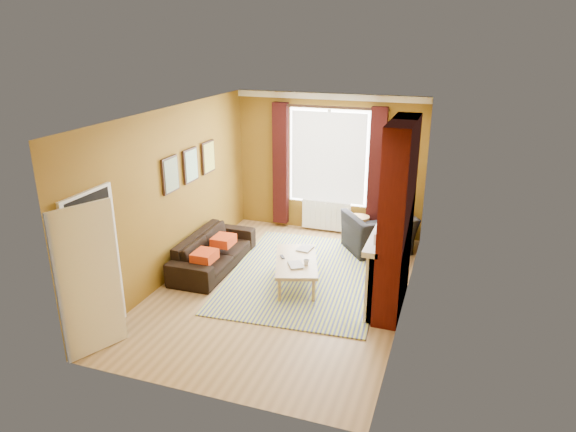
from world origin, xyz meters
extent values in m
plane|color=olive|center=(0.00, 0.00, 0.00)|extent=(5.50, 5.50, 0.00)
cube|color=brown|center=(0.00, 2.75, 1.40)|extent=(3.80, 0.02, 2.80)
cube|color=brown|center=(0.00, -2.75, 1.40)|extent=(3.80, 0.02, 2.80)
cube|color=brown|center=(1.90, 0.00, 1.40)|extent=(0.02, 5.50, 2.80)
cube|color=brown|center=(-1.90, 0.00, 1.40)|extent=(0.02, 5.50, 2.80)
cube|color=white|center=(0.00, 0.00, 2.80)|extent=(3.80, 5.50, 0.01)
cube|color=#490F0A|center=(1.72, 0.00, 1.40)|extent=(0.35, 1.40, 2.80)
cube|color=white|center=(1.53, 0.00, 0.55)|extent=(0.12, 1.30, 1.10)
cube|color=white|center=(1.48, 0.00, 1.08)|extent=(0.22, 1.40, 0.08)
cube|color=white|center=(1.51, -0.58, 0.52)|extent=(0.16, 0.14, 1.04)
cube|color=white|center=(1.51, 0.58, 0.52)|extent=(0.16, 0.14, 1.04)
cube|color=black|center=(1.56, 0.00, 0.45)|extent=(0.06, 0.80, 0.90)
cube|color=black|center=(1.54, 0.00, 0.03)|extent=(0.20, 1.00, 0.06)
cube|color=white|center=(1.49, -0.35, 1.20)|extent=(0.03, 0.12, 0.16)
cube|color=black|center=(1.49, -0.10, 1.19)|extent=(0.03, 0.10, 0.14)
cylinder|color=black|center=(1.49, 0.15, 1.18)|extent=(0.10, 0.10, 0.12)
cube|color=black|center=(1.53, 0.00, 1.85)|extent=(0.03, 0.60, 0.75)
cube|color=#B18D3C|center=(1.51, 0.00, 1.85)|extent=(0.01, 0.52, 0.66)
cube|color=white|center=(0.00, 2.71, 2.74)|extent=(3.80, 0.08, 0.12)
cube|color=white|center=(0.00, 2.72, 1.55)|extent=(1.60, 0.04, 1.90)
cube|color=white|center=(0.00, 2.68, 1.55)|extent=(1.50, 0.02, 1.80)
cube|color=white|center=(0.00, 2.70, 1.55)|extent=(0.06, 0.04, 1.90)
cube|color=black|center=(-0.98, 2.63, 1.35)|extent=(0.30, 0.16, 2.50)
cube|color=black|center=(0.98, 2.63, 1.35)|extent=(0.30, 0.16, 2.50)
cylinder|color=black|center=(0.00, 2.63, 2.55)|extent=(2.30, 0.05, 0.05)
cube|color=white|center=(0.00, 2.65, 0.35)|extent=(1.00, 0.10, 0.60)
cube|color=white|center=(-0.45, 2.59, 0.35)|extent=(0.04, 0.03, 0.56)
cube|color=white|center=(-0.34, 2.59, 0.35)|extent=(0.04, 0.03, 0.56)
cube|color=white|center=(-0.23, 2.59, 0.35)|extent=(0.04, 0.03, 0.56)
cube|color=white|center=(-0.12, 2.59, 0.35)|extent=(0.04, 0.03, 0.56)
cube|color=white|center=(-0.01, 2.59, 0.35)|extent=(0.04, 0.03, 0.56)
cube|color=white|center=(0.10, 2.59, 0.35)|extent=(0.04, 0.03, 0.56)
cube|color=white|center=(0.21, 2.59, 0.35)|extent=(0.04, 0.03, 0.56)
cube|color=white|center=(0.32, 2.59, 0.35)|extent=(0.04, 0.03, 0.56)
cube|color=white|center=(0.43, 2.59, 0.35)|extent=(0.04, 0.03, 0.56)
cube|color=black|center=(-1.87, -0.10, 1.75)|extent=(0.04, 0.44, 0.58)
cube|color=gold|center=(-1.84, -0.10, 1.75)|extent=(0.01, 0.38, 0.52)
cube|color=black|center=(-1.87, 0.55, 1.75)|extent=(0.04, 0.44, 0.58)
cube|color=#36A277|center=(-1.84, 0.55, 1.75)|extent=(0.01, 0.38, 0.52)
cube|color=black|center=(-1.87, 1.20, 1.75)|extent=(0.04, 0.44, 0.58)
cube|color=gold|center=(-1.84, 1.20, 1.75)|extent=(0.01, 0.38, 0.52)
cube|color=white|center=(-1.88, -2.05, 1.00)|extent=(0.05, 0.94, 2.06)
cube|color=black|center=(-1.85, -2.05, 1.00)|extent=(0.02, 0.80, 1.98)
cube|color=white|center=(-1.68, -2.41, 1.00)|extent=(0.37, 0.74, 1.98)
imported|color=#427233|center=(1.49, 0.45, 1.26)|extent=(0.14, 0.10, 0.27)
cube|color=red|center=(-1.27, -0.22, 0.47)|extent=(0.34, 0.40, 0.16)
cube|color=red|center=(-1.27, 0.48, 0.47)|extent=(0.34, 0.40, 0.16)
cube|color=#364396|center=(0.20, 0.56, 0.01)|extent=(2.70, 3.59, 0.02)
imported|color=black|center=(-1.42, 0.38, 0.30)|extent=(0.83, 2.04, 0.59)
imported|color=black|center=(1.19, 1.98, 0.37)|extent=(1.52, 1.49, 0.75)
cube|color=tan|center=(0.16, 0.19, 0.41)|extent=(1.04, 1.44, 0.05)
cylinder|color=tan|center=(0.10, -0.45, 0.19)|extent=(0.07, 0.07, 0.38)
cylinder|color=tan|center=(0.60, -0.28, 0.19)|extent=(0.07, 0.07, 0.38)
cylinder|color=tan|center=(-0.28, 0.67, 0.19)|extent=(0.07, 0.07, 0.38)
cylinder|color=tan|center=(0.22, 0.83, 0.19)|extent=(0.07, 0.07, 0.38)
cylinder|color=olive|center=(0.73, 2.40, 0.25)|extent=(0.48, 0.48, 0.50)
cylinder|color=black|center=(1.39, 2.18, 0.02)|extent=(0.30, 0.30, 0.03)
cylinder|color=black|center=(1.39, 2.18, 0.80)|extent=(0.03, 0.03, 1.55)
cone|color=beige|center=(1.39, 2.18, 1.59)|extent=(0.30, 0.30, 0.19)
imported|color=#999999|center=(0.13, -0.07, 0.45)|extent=(0.33, 0.36, 0.03)
imported|color=#999999|center=(0.06, 0.67, 0.45)|extent=(0.26, 0.33, 0.02)
imported|color=#999999|center=(0.37, 0.08, 0.48)|extent=(0.11, 0.11, 0.09)
cube|color=#29292C|center=(-0.08, 0.21, 0.44)|extent=(0.12, 0.15, 0.02)
camera|label=1|loc=(2.49, -6.97, 3.89)|focal=32.00mm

